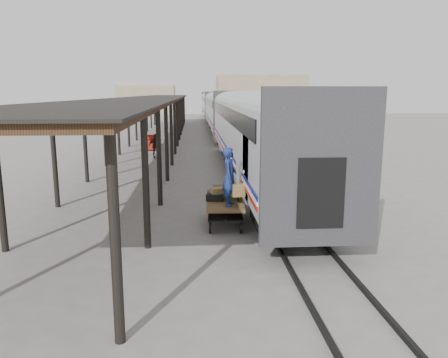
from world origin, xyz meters
TOP-DOWN VIEW (x-y plane):
  - ground at (0.00, 0.00)m, footprint 160.00×160.00m
  - train at (3.19, 33.79)m, footprint 3.45×76.01m
  - canopy at (-3.40, 24.00)m, footprint 4.90×64.30m
  - rails at (3.20, 34.00)m, footprint 1.54×150.00m
  - building_far at (14.00, 78.00)m, footprint 18.00×10.00m
  - building_left at (-10.00, 82.00)m, footprint 12.00×8.00m
  - baggage_cart at (1.10, 0.14)m, footprint 1.37×2.46m
  - suitcase_stack at (1.00, 0.48)m, footprint 1.33×1.07m
  - luggage_tug at (-3.32, 20.68)m, footprint 0.84×1.34m
  - porter at (1.20, -0.51)m, footprint 0.61×0.79m
  - pedestrian at (-2.64, 16.29)m, footprint 0.98×0.41m

SIDE VIEW (x-z plane):
  - ground at x=0.00m, z-range 0.00..0.00m
  - rails at x=3.20m, z-range 0.00..0.12m
  - luggage_tug at x=-3.32m, z-range -0.05..1.12m
  - baggage_cart at x=1.10m, z-range 0.22..1.08m
  - pedestrian at x=-2.64m, z-range 0.00..1.68m
  - suitcase_stack at x=1.00m, z-range 0.81..1.25m
  - porter at x=1.20m, z-range 0.86..2.79m
  - train at x=3.19m, z-range 0.69..4.70m
  - building_left at x=-10.00m, z-range 0.00..6.00m
  - building_far at x=14.00m, z-range 0.00..8.00m
  - canopy at x=-3.40m, z-range 1.93..6.08m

